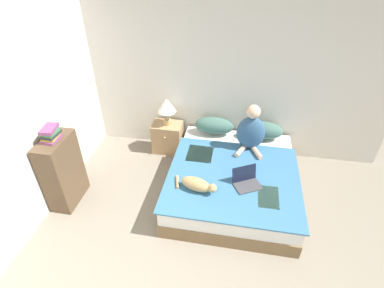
{
  "coord_description": "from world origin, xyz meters",
  "views": [
    {
      "loc": [
        0.33,
        -0.55,
        3.08
      ],
      "look_at": [
        -0.24,
        2.62,
        0.78
      ],
      "focal_mm": 28.0,
      "sensor_mm": 36.0,
      "label": 1
    }
  ],
  "objects_px": {
    "pillow_far": "(263,130)",
    "bed": "(233,180)",
    "table_lamp": "(167,106)",
    "pillow_near": "(214,126)",
    "person_sitting": "(251,131)",
    "book_stack_top": "(50,134)",
    "cat_tabby": "(197,184)",
    "bookshelf": "(63,171)",
    "nightstand": "(168,137)",
    "laptop_open": "(247,182)"
  },
  "relations": [
    {
      "from": "laptop_open",
      "to": "bed",
      "type": "bearing_deg",
      "value": 91.2
    },
    {
      "from": "bed",
      "to": "book_stack_top",
      "type": "height_order",
      "value": "book_stack_top"
    },
    {
      "from": "pillow_near",
      "to": "bookshelf",
      "type": "relative_size",
      "value": 0.61
    },
    {
      "from": "cat_tabby",
      "to": "table_lamp",
      "type": "relative_size",
      "value": 1.22
    },
    {
      "from": "pillow_far",
      "to": "table_lamp",
      "type": "height_order",
      "value": "table_lamp"
    },
    {
      "from": "laptop_open",
      "to": "bookshelf",
      "type": "relative_size",
      "value": 0.41
    },
    {
      "from": "pillow_near",
      "to": "nightstand",
      "type": "xyz_separation_m",
      "value": [
        -0.77,
        -0.01,
        -0.31
      ]
    },
    {
      "from": "cat_tabby",
      "to": "nightstand",
      "type": "distance_m",
      "value": 1.53
    },
    {
      "from": "bed",
      "to": "nightstand",
      "type": "height_order",
      "value": "nightstand"
    },
    {
      "from": "nightstand",
      "to": "bookshelf",
      "type": "relative_size",
      "value": 0.51
    },
    {
      "from": "pillow_far",
      "to": "nightstand",
      "type": "height_order",
      "value": "pillow_far"
    },
    {
      "from": "book_stack_top",
      "to": "bed",
      "type": "bearing_deg",
      "value": 13.99
    },
    {
      "from": "bed",
      "to": "table_lamp",
      "type": "distance_m",
      "value": 1.53
    },
    {
      "from": "cat_tabby",
      "to": "book_stack_top",
      "type": "height_order",
      "value": "book_stack_top"
    },
    {
      "from": "cat_tabby",
      "to": "bookshelf",
      "type": "distance_m",
      "value": 1.79
    },
    {
      "from": "book_stack_top",
      "to": "pillow_near",
      "type": "bearing_deg",
      "value": 36.76
    },
    {
      "from": "pillow_near",
      "to": "table_lamp",
      "type": "xyz_separation_m",
      "value": [
        -0.76,
        -0.01,
        0.28
      ]
    },
    {
      "from": "pillow_near",
      "to": "table_lamp",
      "type": "relative_size",
      "value": 1.33
    },
    {
      "from": "pillow_near",
      "to": "person_sitting",
      "type": "height_order",
      "value": "person_sitting"
    },
    {
      "from": "bed",
      "to": "person_sitting",
      "type": "bearing_deg",
      "value": 70.05
    },
    {
      "from": "laptop_open",
      "to": "pillow_near",
      "type": "bearing_deg",
      "value": 87.6
    },
    {
      "from": "pillow_far",
      "to": "book_stack_top",
      "type": "xyz_separation_m",
      "value": [
        -2.6,
        -1.37,
        0.52
      ]
    },
    {
      "from": "pillow_far",
      "to": "nightstand",
      "type": "relative_size",
      "value": 1.2
    },
    {
      "from": "bed",
      "to": "pillow_near",
      "type": "bearing_deg",
      "value": 114.71
    },
    {
      "from": "bed",
      "to": "book_stack_top",
      "type": "bearing_deg",
      "value": -166.01
    },
    {
      "from": "pillow_far",
      "to": "nightstand",
      "type": "xyz_separation_m",
      "value": [
        -1.53,
        -0.01,
        -0.31
      ]
    },
    {
      "from": "cat_tabby",
      "to": "bookshelf",
      "type": "height_order",
      "value": "bookshelf"
    },
    {
      "from": "book_stack_top",
      "to": "cat_tabby",
      "type": "bearing_deg",
      "value": 1.45
    },
    {
      "from": "table_lamp",
      "to": "bookshelf",
      "type": "xyz_separation_m",
      "value": [
        -1.08,
        -1.37,
        -0.34
      ]
    },
    {
      "from": "table_lamp",
      "to": "bed",
      "type": "bearing_deg",
      "value": -35.56
    },
    {
      "from": "cat_tabby",
      "to": "bed",
      "type": "bearing_deg",
      "value": 65.2
    },
    {
      "from": "bed",
      "to": "nightstand",
      "type": "relative_size",
      "value": 3.84
    },
    {
      "from": "cat_tabby",
      "to": "pillow_far",
      "type": "bearing_deg",
      "value": 74.08
    },
    {
      "from": "bed",
      "to": "cat_tabby",
      "type": "distance_m",
      "value": 0.73
    },
    {
      "from": "bed",
      "to": "laptop_open",
      "type": "bearing_deg",
      "value": -60.31
    },
    {
      "from": "bed",
      "to": "person_sitting",
      "type": "relative_size",
      "value": 2.78
    },
    {
      "from": "table_lamp",
      "to": "bookshelf",
      "type": "bearing_deg",
      "value": -128.35
    },
    {
      "from": "laptop_open",
      "to": "bookshelf",
      "type": "bearing_deg",
      "value": 157.44
    },
    {
      "from": "person_sitting",
      "to": "cat_tabby",
      "type": "distance_m",
      "value": 1.2
    },
    {
      "from": "pillow_far",
      "to": "laptop_open",
      "type": "distance_m",
      "value": 1.15
    },
    {
      "from": "pillow_far",
      "to": "bed",
      "type": "bearing_deg",
      "value": -114.73
    },
    {
      "from": "person_sitting",
      "to": "pillow_near",
      "type": "bearing_deg",
      "value": 150.94
    },
    {
      "from": "bed",
      "to": "nightstand",
      "type": "xyz_separation_m",
      "value": [
        -1.15,
        0.81,
        0.04
      ]
    },
    {
      "from": "laptop_open",
      "to": "book_stack_top",
      "type": "relative_size",
      "value": 1.63
    },
    {
      "from": "pillow_near",
      "to": "pillow_far",
      "type": "height_order",
      "value": "same"
    },
    {
      "from": "pillow_near",
      "to": "table_lamp",
      "type": "bearing_deg",
      "value": -179.3
    },
    {
      "from": "bookshelf",
      "to": "book_stack_top",
      "type": "distance_m",
      "value": 0.59
    },
    {
      "from": "pillow_far",
      "to": "laptop_open",
      "type": "bearing_deg",
      "value": -100.35
    },
    {
      "from": "pillow_near",
      "to": "book_stack_top",
      "type": "distance_m",
      "value": 2.36
    },
    {
      "from": "pillow_far",
      "to": "table_lamp",
      "type": "relative_size",
      "value": 1.33
    }
  ]
}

